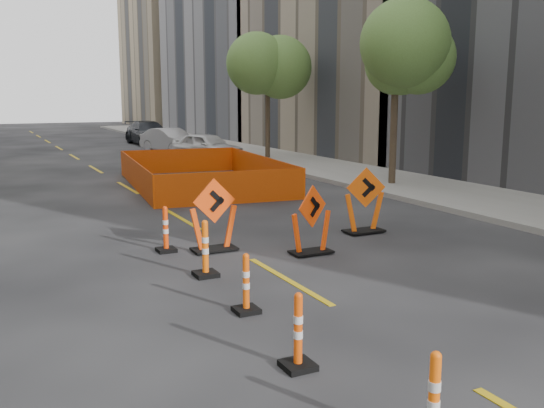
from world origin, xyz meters
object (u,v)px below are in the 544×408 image
chevron_sign_left (214,215)px  parked_car_far (149,133)px  channelizer_3 (298,331)px  channelizer_5 (205,248)px  channelizer_2 (434,400)px  parked_car_mid (170,141)px  chevron_sign_center (311,220)px  channelizer_6 (166,229)px  chevron_sign_right (365,200)px  parked_car_near (207,146)px  channelizer_4 (246,283)px

chevron_sign_left → parked_car_far: size_ratio=0.30×
channelizer_3 → channelizer_5: size_ratio=0.92×
channelizer_2 → parked_car_mid: 29.87m
chevron_sign_center → parked_car_far: bearing=59.1°
channelizer_5 → parked_car_far: (6.90, 29.43, 0.23)m
channelizer_6 → parked_car_mid: size_ratio=0.23×
channelizer_6 → parked_car_mid: bearing=72.7°
channelizer_6 → chevron_sign_left: size_ratio=0.63×
channelizer_3 → chevron_sign_right: size_ratio=0.61×
channelizer_2 → parked_car_far: size_ratio=0.18×
channelizer_6 → parked_car_near: parked_car_near is taller
channelizer_2 → channelizer_3: 2.03m
channelizer_2 → channelizer_5: bearing=89.9°
chevron_sign_center → parked_car_mid: size_ratio=0.34×
channelizer_5 → channelizer_6: (-0.13, 2.00, -0.04)m
chevron_sign_right → parked_car_near: (2.34, 16.83, -0.09)m
channelizer_3 → parked_car_mid: size_ratio=0.23×
parked_car_mid → parked_car_far: (0.45, 6.28, 0.07)m
channelizer_4 → chevron_sign_right: 5.91m
parked_car_far → channelizer_6: bearing=-106.5°
channelizer_5 → channelizer_3: bearing=-94.5°
parked_car_near → parked_car_far: bearing=66.7°
channelizer_5 → chevron_sign_right: chevron_sign_right is taller
channelizer_2 → chevron_sign_center: (2.48, 6.51, 0.24)m
channelizer_4 → channelizer_6: channelizer_6 is taller
channelizer_6 → chevron_sign_right: chevron_sign_right is taller
channelizer_5 → chevron_sign_right: 4.84m
channelizer_4 → channelizer_5: bearing=87.3°
channelizer_4 → channelizer_5: (0.10, 2.00, 0.06)m
channelizer_3 → channelizer_6: bearing=88.3°
channelizer_4 → channelizer_6: bearing=90.5°
chevron_sign_left → parked_car_far: (6.12, 27.83, -0.02)m
channelizer_3 → chevron_sign_left: (1.09, 5.60, 0.29)m
chevron_sign_left → parked_car_mid: size_ratio=0.37×
channelizer_3 → channelizer_4: bearing=83.7°
channelizer_2 → parked_car_near: (6.90, 24.46, 0.21)m
channelizer_3 → parked_car_far: 34.20m
channelizer_3 → parked_car_mid: 27.99m
channelizer_2 → parked_car_near: parked_car_near is taller
parked_car_near → channelizer_6: bearing=-136.4°
parked_car_far → parked_car_near: bearing=-92.2°
channelizer_4 → parked_car_mid: parked_car_mid is taller
chevron_sign_center → parked_car_mid: bearing=57.8°
channelizer_3 → chevron_sign_center: bearing=58.3°
channelizer_5 → parked_car_mid: 24.03m
channelizer_5 → channelizer_6: 2.01m
channelizer_3 → parked_car_near: bearing=72.2°
channelizer_6 → chevron_sign_right: 4.72m
parked_car_mid → chevron_sign_right: bearing=-113.0°
channelizer_5 → parked_car_mid: parked_car_mid is taller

